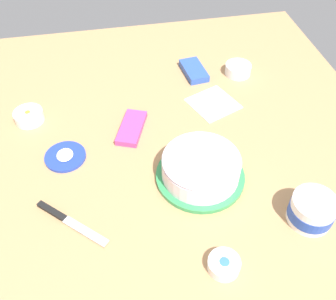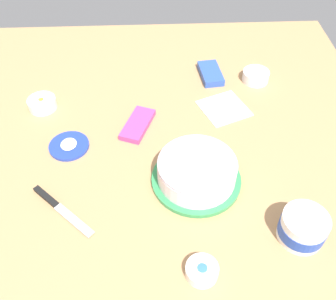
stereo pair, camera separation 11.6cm
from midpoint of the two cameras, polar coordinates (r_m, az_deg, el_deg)
The scene contains 11 objects.
ground_plane at distance 1.22m, azimuth 0.65°, elevation 0.40°, with size 1.54×1.54×0.00m, color tan.
frosted_cake at distance 1.10m, azimuth 7.31°, elevation -3.27°, with size 0.26×0.26×0.09m.
frosting_tub at distance 1.06m, azimuth 22.42°, elevation -10.71°, with size 0.12×0.12×0.08m.
frosting_tub_lid at distance 1.24m, azimuth -11.89°, elevation 0.50°, with size 0.13×0.13×0.02m.
spreading_knife at distance 1.09m, azimuth -13.18°, elevation -8.26°, with size 0.18×0.19×0.01m.
sprinkle_bowl_rainbow at distance 1.52m, azimuth 15.06°, elevation 10.48°, with size 0.10×0.10×0.04m.
sprinkle_bowl_blue at distance 0.97m, azimuth 8.64°, elevation -17.45°, with size 0.08×0.08×0.03m.
sprinkle_bowl_yellow at distance 1.39m, azimuth -15.91°, elevation 6.59°, with size 0.10×0.10×0.04m.
candy_box_lower at distance 1.51m, azimuth 8.56°, elevation 11.05°, with size 0.14×0.07×0.03m, color #2D51B2.
candy_box_upper at distance 1.28m, azimuth -1.92°, elevation 3.67°, with size 0.16×0.07×0.02m, color #E53D8E.
paper_napkin at distance 1.37m, azimuth 10.71°, elevation 6.03°, with size 0.15×0.15×0.01m, color white.
Camera 2 is at (0.85, 0.01, 0.88)m, focal length 41.16 mm.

